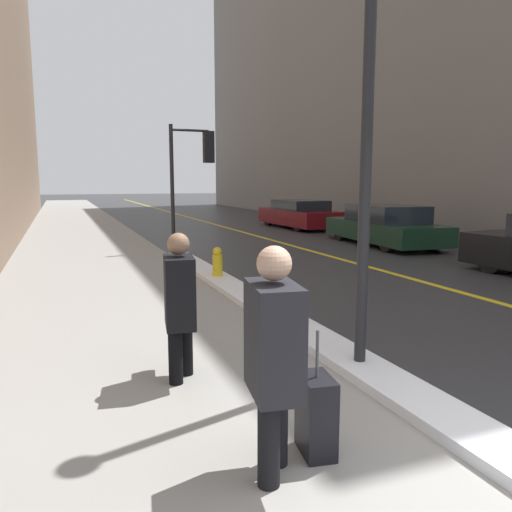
{
  "coord_description": "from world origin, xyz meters",
  "views": [
    {
      "loc": [
        -2.72,
        -1.9,
        2.0
      ],
      "look_at": [
        -0.4,
        4.0,
        1.05
      ],
      "focal_mm": 35.0,
      "sensor_mm": 36.0,
      "label": 1
    }
  ],
  "objects_px": {
    "traffic_light_near": "(195,161)",
    "parked_car_maroon": "(299,214)",
    "pedestrian_in_glasses": "(274,352)",
    "pedestrian_trailing": "(180,300)",
    "parked_car_dark_green": "(385,226)",
    "lamp_post": "(370,50)",
    "fire_hydrant": "(218,265)",
    "rolling_suitcase": "(316,416)"
  },
  "relations": [
    {
      "from": "traffic_light_near",
      "to": "parked_car_maroon",
      "type": "xyz_separation_m",
      "value": [
        5.94,
        5.21,
        -2.01
      ]
    },
    {
      "from": "pedestrian_in_glasses",
      "to": "pedestrian_trailing",
      "type": "relative_size",
      "value": 1.06
    },
    {
      "from": "parked_car_maroon",
      "to": "parked_car_dark_green",
      "type": "bearing_deg",
      "value": 178.08
    },
    {
      "from": "lamp_post",
      "to": "pedestrian_in_glasses",
      "type": "height_order",
      "value": "lamp_post"
    },
    {
      "from": "fire_hydrant",
      "to": "pedestrian_trailing",
      "type": "bearing_deg",
      "value": -111.31
    },
    {
      "from": "lamp_post",
      "to": "fire_hydrant",
      "type": "xyz_separation_m",
      "value": [
        0.0,
        5.15,
        -2.92
      ]
    },
    {
      "from": "lamp_post",
      "to": "rolling_suitcase",
      "type": "relative_size",
      "value": 5.82
    },
    {
      "from": "pedestrian_trailing",
      "to": "pedestrian_in_glasses",
      "type": "bearing_deg",
      "value": 14.99
    },
    {
      "from": "lamp_post",
      "to": "pedestrian_trailing",
      "type": "bearing_deg",
      "value": 165.87
    },
    {
      "from": "pedestrian_trailing",
      "to": "traffic_light_near",
      "type": "bearing_deg",
      "value": 173.23
    },
    {
      "from": "pedestrian_in_glasses",
      "to": "fire_hydrant",
      "type": "height_order",
      "value": "pedestrian_in_glasses"
    },
    {
      "from": "pedestrian_in_glasses",
      "to": "parked_car_maroon",
      "type": "distance_m",
      "value": 18.54
    },
    {
      "from": "pedestrian_in_glasses",
      "to": "fire_hydrant",
      "type": "bearing_deg",
      "value": 174.97
    },
    {
      "from": "rolling_suitcase",
      "to": "fire_hydrant",
      "type": "distance_m",
      "value": 6.55
    },
    {
      "from": "lamp_post",
      "to": "parked_car_dark_green",
      "type": "xyz_separation_m",
      "value": [
        6.66,
        8.82,
        -2.66
      ]
    },
    {
      "from": "lamp_post",
      "to": "fire_hydrant",
      "type": "height_order",
      "value": "lamp_post"
    },
    {
      "from": "traffic_light_near",
      "to": "parked_car_maroon",
      "type": "height_order",
      "value": "traffic_light_near"
    },
    {
      "from": "traffic_light_near",
      "to": "pedestrian_in_glasses",
      "type": "relative_size",
      "value": 2.25
    },
    {
      "from": "rolling_suitcase",
      "to": "pedestrian_in_glasses",
      "type": "bearing_deg",
      "value": -62.25
    },
    {
      "from": "lamp_post",
      "to": "parked_car_dark_green",
      "type": "relative_size",
      "value": 1.11
    },
    {
      "from": "parked_car_maroon",
      "to": "pedestrian_in_glasses",
      "type": "bearing_deg",
      "value": 152.09
    },
    {
      "from": "lamp_post",
      "to": "traffic_light_near",
      "type": "distance_m",
      "value": 9.95
    },
    {
      "from": "parked_car_dark_green",
      "to": "rolling_suitcase",
      "type": "distance_m",
      "value": 12.82
    },
    {
      "from": "pedestrian_in_glasses",
      "to": "parked_car_dark_green",
      "type": "height_order",
      "value": "pedestrian_in_glasses"
    },
    {
      "from": "pedestrian_in_glasses",
      "to": "pedestrian_trailing",
      "type": "height_order",
      "value": "pedestrian_in_glasses"
    },
    {
      "from": "traffic_light_near",
      "to": "parked_car_dark_green",
      "type": "bearing_deg",
      "value": -11.95
    },
    {
      "from": "parked_car_dark_green",
      "to": "parked_car_maroon",
      "type": "height_order",
      "value": "parked_car_dark_green"
    },
    {
      "from": "parked_car_maroon",
      "to": "lamp_post",
      "type": "bearing_deg",
      "value": 154.86
    },
    {
      "from": "parked_car_maroon",
      "to": "rolling_suitcase",
      "type": "relative_size",
      "value": 5.09
    },
    {
      "from": "lamp_post",
      "to": "rolling_suitcase",
      "type": "bearing_deg",
      "value": -133.37
    },
    {
      "from": "parked_car_maroon",
      "to": "traffic_light_near",
      "type": "bearing_deg",
      "value": 130.2
    },
    {
      "from": "parked_car_maroon",
      "to": "fire_hydrant",
      "type": "relative_size",
      "value": 6.91
    },
    {
      "from": "pedestrian_in_glasses",
      "to": "fire_hydrant",
      "type": "distance_m",
      "value": 6.79
    },
    {
      "from": "lamp_post",
      "to": "rolling_suitcase",
      "type": "xyz_separation_m",
      "value": [
        -1.22,
        -1.29,
        -2.96
      ]
    },
    {
      "from": "parked_car_dark_green",
      "to": "parked_car_maroon",
      "type": "relative_size",
      "value": 1.03
    },
    {
      "from": "rolling_suitcase",
      "to": "fire_hydrant",
      "type": "xyz_separation_m",
      "value": [
        1.22,
        6.44,
        0.04
      ]
    },
    {
      "from": "lamp_post",
      "to": "parked_car_maroon",
      "type": "distance_m",
      "value": 16.76
    },
    {
      "from": "pedestrian_trailing",
      "to": "fire_hydrant",
      "type": "relative_size",
      "value": 2.15
    },
    {
      "from": "rolling_suitcase",
      "to": "pedestrian_trailing",
      "type": "bearing_deg",
      "value": -152.1
    },
    {
      "from": "lamp_post",
      "to": "pedestrian_trailing",
      "type": "relative_size",
      "value": 3.67
    },
    {
      "from": "traffic_light_near",
      "to": "fire_hydrant",
      "type": "relative_size",
      "value": 5.12
    },
    {
      "from": "traffic_light_near",
      "to": "rolling_suitcase",
      "type": "relative_size",
      "value": 3.77
    }
  ]
}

